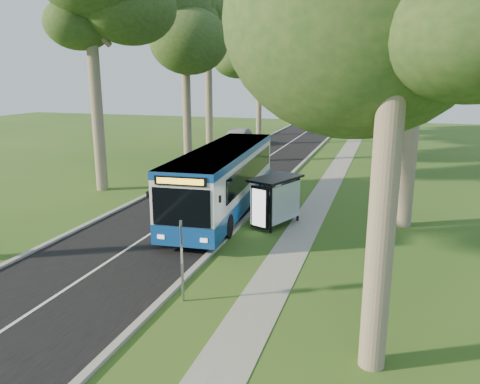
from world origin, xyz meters
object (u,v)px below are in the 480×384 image
object	(u,v)px
car_silver	(238,137)
bus	(224,180)
bus_shelter	(277,193)
bus_stop_sign	(182,252)
litter_bin	(273,204)
car_white	(222,147)

from	to	relation	value
car_silver	bus	bearing A→B (deg)	-76.28
bus_shelter	car_silver	distance (m)	26.92
bus	bus_shelter	xyz separation A→B (m)	(3.19, -1.60, -0.11)
bus_stop_sign	litter_bin	size ratio (longest dim) A/B	2.89
litter_bin	car_silver	size ratio (longest dim) A/B	0.18
bus_stop_sign	car_white	size ratio (longest dim) A/B	0.67
bus	car_white	distance (m)	18.77
bus	car_silver	distance (m)	24.38
bus_shelter	car_silver	size ratio (longest dim) A/B	0.60
car_silver	litter_bin	bearing A→B (deg)	-70.32
bus_shelter	litter_bin	size ratio (longest dim) A/B	3.30
bus_shelter	car_white	world-z (taller)	bus_shelter
bus	litter_bin	size ratio (longest dim) A/B	13.86
bus_shelter	car_silver	world-z (taller)	bus_shelter
car_white	bus	bearing A→B (deg)	-94.24
litter_bin	bus	bearing A→B (deg)	-165.95
litter_bin	bus_shelter	bearing A→B (deg)	-72.34
bus_stop_sign	litter_bin	xyz separation A→B (m)	(0.39, 10.48, -1.20)
car_silver	bus_stop_sign	bearing A→B (deg)	-77.50
litter_bin	car_silver	world-z (taller)	car_silver
bus_stop_sign	car_white	xyz separation A→B (m)	(-8.55, 27.45, -0.99)
bus	litter_bin	xyz separation A→B (m)	(2.48, 0.62, -1.28)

